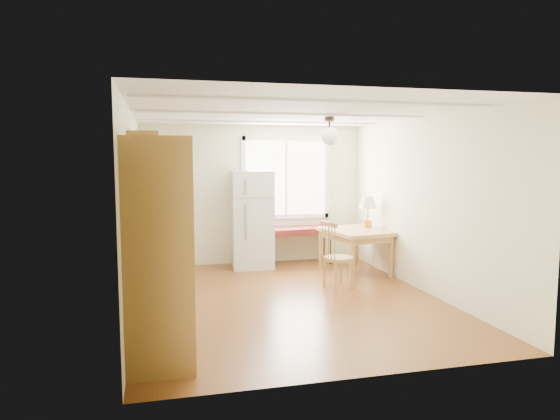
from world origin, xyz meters
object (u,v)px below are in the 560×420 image
object	(u,v)px
dining_table	(355,236)
chair	(333,251)
refrigerator	(252,219)
bench	(296,231)

from	to	relation	value
dining_table	chair	bearing A→B (deg)	-137.89
dining_table	refrigerator	bearing A→B (deg)	142.24
bench	chair	world-z (taller)	chair
refrigerator	bench	xyz separation A→B (m)	(0.82, 0.10, -0.26)
refrigerator	dining_table	xyz separation A→B (m)	(1.58, -0.84, -0.22)
refrigerator	bench	world-z (taller)	refrigerator
chair	dining_table	bearing A→B (deg)	37.77
bench	chair	distance (m)	1.84
bench	dining_table	distance (m)	1.21
bench	chair	xyz separation A→B (m)	(0.05, -1.84, -0.03)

